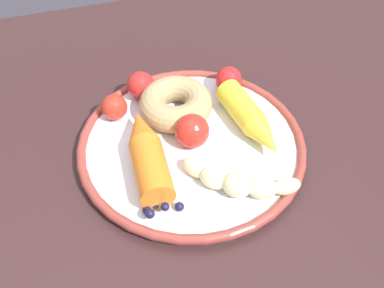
% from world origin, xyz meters
% --- Properties ---
extents(dining_table, '(0.90, 0.80, 0.75)m').
position_xyz_m(dining_table, '(0.00, 0.00, 0.64)').
color(dining_table, '#351E20').
rests_on(dining_table, ground_plane).
extents(plate, '(0.29, 0.29, 0.02)m').
position_xyz_m(plate, '(0.02, 0.00, 0.76)').
color(plate, white).
rests_on(plate, dining_table).
extents(banana, '(0.13, 0.09, 0.03)m').
position_xyz_m(banana, '(-0.01, 0.08, 0.78)').
color(banana, beige).
rests_on(banana, plate).
extents(carrot_orange, '(0.05, 0.14, 0.04)m').
position_xyz_m(carrot_orange, '(0.08, 0.02, 0.78)').
color(carrot_orange, orange).
rests_on(carrot_orange, plate).
extents(carrot_yellow, '(0.05, 0.13, 0.04)m').
position_xyz_m(carrot_yellow, '(-0.06, -0.00, 0.78)').
color(carrot_yellow, yellow).
rests_on(carrot_yellow, plate).
extents(donut, '(0.14, 0.14, 0.04)m').
position_xyz_m(donut, '(0.02, -0.06, 0.78)').
color(donut, tan).
rests_on(donut, plate).
extents(blueberry_pile, '(0.05, 0.04, 0.02)m').
position_xyz_m(blueberry_pile, '(0.08, 0.09, 0.77)').
color(blueberry_pile, '#191638').
rests_on(blueberry_pile, plate).
extents(tomato_near, '(0.04, 0.04, 0.04)m').
position_xyz_m(tomato_near, '(0.02, 0.00, 0.79)').
color(tomato_near, red).
rests_on(tomato_near, plate).
extents(tomato_mid, '(0.04, 0.04, 0.04)m').
position_xyz_m(tomato_mid, '(0.10, -0.08, 0.78)').
color(tomato_mid, red).
rests_on(tomato_mid, plate).
extents(tomato_far, '(0.04, 0.04, 0.04)m').
position_xyz_m(tomato_far, '(-0.06, -0.08, 0.78)').
color(tomato_far, red).
rests_on(tomato_far, plate).
extents(tomato_extra, '(0.04, 0.04, 0.04)m').
position_xyz_m(tomato_extra, '(0.06, -0.11, 0.78)').
color(tomato_extra, red).
rests_on(tomato_extra, plate).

